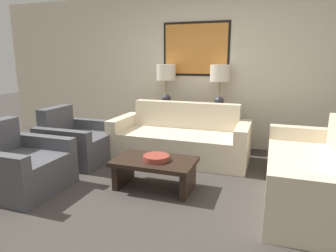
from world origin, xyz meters
name	(u,v)px	position (x,y,z in m)	size (l,w,h in m)	color
ground_plane	(145,194)	(0.00, 0.00, 0.00)	(20.00, 20.00, 0.00)	#3D3833
back_wall	(196,71)	(0.00, 2.33, 1.33)	(8.14, 0.12, 2.65)	beige
console_table	(191,127)	(0.00, 2.07, 0.36)	(1.40, 0.36, 0.73)	brown
table_lamp_left	(166,76)	(-0.47, 2.07, 1.23)	(0.33, 0.33, 0.71)	#333338
table_lamp_right	(220,78)	(0.47, 2.07, 1.23)	(0.33, 0.33, 0.71)	#333338
couch_by_back_wall	(180,140)	(0.00, 1.40, 0.29)	(2.10, 0.90, 0.85)	beige
couch_by_side	(314,175)	(1.82, 0.52, 0.29)	(0.90, 2.10, 0.85)	beige
coffee_table	(155,168)	(0.04, 0.20, 0.26)	(0.97, 0.59, 0.36)	black
decorative_bowl	(156,158)	(0.07, 0.19, 0.39)	(0.31, 0.31, 0.06)	#93382D
armchair_near_back_wall	(76,143)	(-1.47, 0.75, 0.28)	(0.93, 0.90, 0.82)	#4C4C51
armchair_near_camera	(19,167)	(-1.47, -0.35, 0.28)	(0.93, 0.90, 0.82)	#4C4C51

